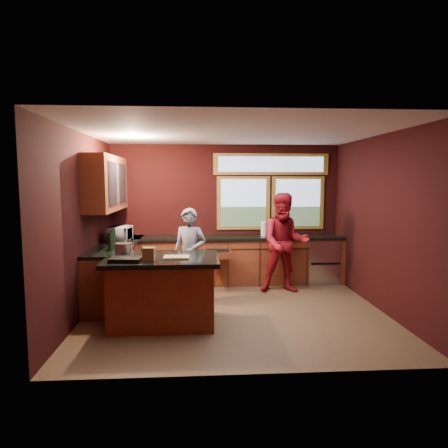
{
  "coord_description": "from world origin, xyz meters",
  "views": [
    {
      "loc": [
        -0.56,
        -5.91,
        2.0
      ],
      "look_at": [
        -0.14,
        0.4,
        1.31
      ],
      "focal_mm": 32.0,
      "sensor_mm": 36.0,
      "label": 1
    }
  ],
  "objects": [
    {
      "name": "room_shell",
      "position": [
        -0.6,
        0.32,
        1.8
      ],
      "size": [
        4.52,
        4.02,
        2.71
      ],
      "color": "black",
      "rests_on": "ground"
    },
    {
      "name": "paper_towel",
      "position": [
        0.72,
        1.7,
        1.07
      ],
      "size": [
        0.12,
        0.12,
        0.28
      ],
      "primitive_type": "cylinder",
      "color": "silver",
      "rests_on": "back_counter"
    },
    {
      "name": "left_counter",
      "position": [
        -1.95,
        0.85,
        0.47
      ],
      "size": [
        0.64,
        2.3,
        0.93
      ],
      "color": "#602416",
      "rests_on": "floor"
    },
    {
      "name": "back_counter",
      "position": [
        0.2,
        1.7,
        0.46
      ],
      "size": [
        4.5,
        0.64,
        0.93
      ],
      "color": "#602416",
      "rests_on": "floor"
    },
    {
      "name": "stock_pot",
      "position": [
        -1.61,
        -0.29,
        1.03
      ],
      "size": [
        0.24,
        0.24,
        0.18
      ],
      "primitive_type": "cylinder",
      "color": "silver",
      "rests_on": "island"
    },
    {
      "name": "paper_bag",
      "position": [
        -1.21,
        -0.69,
        1.03
      ],
      "size": [
        0.16,
        0.13,
        0.18
      ],
      "primitive_type": "cube",
      "rotation": [
        0.0,
        0.0,
        -0.05
      ],
      "color": "brown",
      "rests_on": "island"
    },
    {
      "name": "person_red",
      "position": [
        0.98,
        1.02,
        0.89
      ],
      "size": [
        0.93,
        0.75,
        1.78
      ],
      "primitive_type": "imported",
      "rotation": [
        0.0,
        0.0,
        -0.09
      ],
      "color": "maroon",
      "rests_on": "floor"
    },
    {
      "name": "potted_plant",
      "position": [
        0.93,
        1.75,
        1.11
      ],
      "size": [
        0.33,
        0.28,
        0.36
      ],
      "primitive_type": "imported",
      "color": "#999999",
      "rests_on": "back_counter"
    },
    {
      "name": "floor",
      "position": [
        0.0,
        0.0,
        0.0
      ],
      "size": [
        4.5,
        4.5,
        0.0
      ],
      "primitive_type": "plane",
      "color": "brown",
      "rests_on": "ground"
    },
    {
      "name": "microwave",
      "position": [
        -1.92,
        1.08,
        1.07
      ],
      "size": [
        0.39,
        0.53,
        0.27
      ],
      "primitive_type": "imported",
      "rotation": [
        0.0,
        0.0,
        1.45
      ],
      "color": "#999999",
      "rests_on": "left_counter"
    },
    {
      "name": "cutting_board",
      "position": [
        -0.86,
        -0.49,
        0.95
      ],
      "size": [
        0.35,
        0.26,
        0.02
      ],
      "primitive_type": "cube",
      "rotation": [
        0.0,
        0.0,
        -0.02
      ],
      "color": "tan",
      "rests_on": "island"
    },
    {
      "name": "black_tray",
      "position": [
        -1.51,
        -0.69,
        0.97
      ],
      "size": [
        0.42,
        0.32,
        0.05
      ],
      "primitive_type": "cube",
      "rotation": [
        0.0,
        0.0,
        -0.09
      ],
      "color": "black",
      "rests_on": "island"
    },
    {
      "name": "island",
      "position": [
        -1.06,
        -0.44,
        0.48
      ],
      "size": [
        1.55,
        1.05,
        0.95
      ],
      "color": "#602416",
      "rests_on": "floor"
    },
    {
      "name": "person_grey",
      "position": [
        -0.7,
        0.58,
        0.78
      ],
      "size": [
        0.66,
        0.54,
        1.55
      ],
      "primitive_type": "imported",
      "rotation": [
        0.0,
        0.0,
        -0.34
      ],
      "color": "slate",
      "rests_on": "floor"
    }
  ]
}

